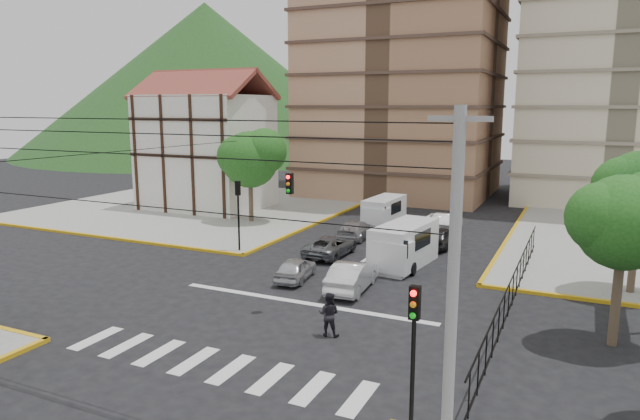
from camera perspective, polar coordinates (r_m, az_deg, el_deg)
The scene contains 22 objects.
ground at distance 26.13m, azimuth -2.92°, elevation -10.05°, with size 160.00×160.00×0.00m, color black.
sidewalk_nw at distance 52.97m, azimuth -11.95°, elevation 0.36°, with size 26.00×26.00×0.15m, color gray.
crosswalk_stripes at distance 21.43m, azimuth -10.71°, elevation -14.98°, with size 12.00×2.40×0.01m, color silver.
stop_line at distance 27.13m, azimuth -1.72°, elevation -9.24°, with size 13.00×0.40×0.01m, color silver.
tudor_building at distance 51.74m, azimuth -11.28°, elevation 5.93°, with size 10.80×8.05×12.23m.
distant_hill at distance 113.31m, azimuth -11.23°, elevation 12.70°, with size 70.00×70.00×28.00m, color #214918.
park_fence at distance 27.76m, azimuth 18.62°, elevation -9.35°, with size 0.10×22.50×1.66m, color black, non-canonical shape.
tree_park_a at distance 24.01m, azimuth 28.33°, elevation -0.72°, with size 4.41×3.60×6.83m.
tree_tudor at distance 44.48m, azimuth -6.90°, elevation 5.30°, with size 5.39×4.40×7.43m.
traffic_light_se at distance 15.51m, azimuth 9.34°, elevation -12.58°, with size 0.28×0.22×4.40m.
traffic_light_nw at distance 35.69m, azimuth -8.18°, elevation 0.61°, with size 0.28×0.22×4.40m.
traffic_light_hanging at distance 22.93m, azimuth -5.44°, elevation 2.28°, with size 18.00×9.12×0.92m.
utility_pole_se at distance 13.57m, azimuth 13.08°, elevation -8.64°, with size 1.40×0.28×9.00m.
van_right_lane at distance 32.92m, azimuth 8.26°, elevation -3.63°, with size 2.79×5.68×2.46m.
van_left_lane at distance 43.87m, azimuth 6.33°, elevation -0.24°, with size 2.17×4.92×2.17m.
car_silver_front_left at distance 30.36m, azimuth -2.45°, elevation -5.88°, with size 1.44×3.58×1.22m, color #B8B8BD.
car_white_front_right at distance 28.72m, azimuth 3.23°, elevation -6.59°, with size 1.56×4.48×1.48m, color silver.
car_grey_mid_left at distance 35.06m, azimuth 1.05°, elevation -3.60°, with size 2.11×4.57×1.27m, color slate.
car_silver_rear_left at distance 39.63m, azimuth 3.66°, elevation -1.97°, with size 1.79×4.40×1.28m, color #A2A2A7.
car_darkgrey_mid_right at distance 38.01m, azimuth 11.93°, elevation -2.63°, with size 1.64×4.08×1.39m, color black.
car_white_rear_right at distance 42.64m, azimuth 12.52°, elevation -1.21°, with size 1.51×4.32×1.42m, color white.
pedestrian_crosswalk at distance 23.19m, azimuth 0.89°, elevation -10.37°, with size 0.88×0.68×1.81m, color black.
Camera 1 is at (11.53, -21.59, 9.14)m, focal length 32.00 mm.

